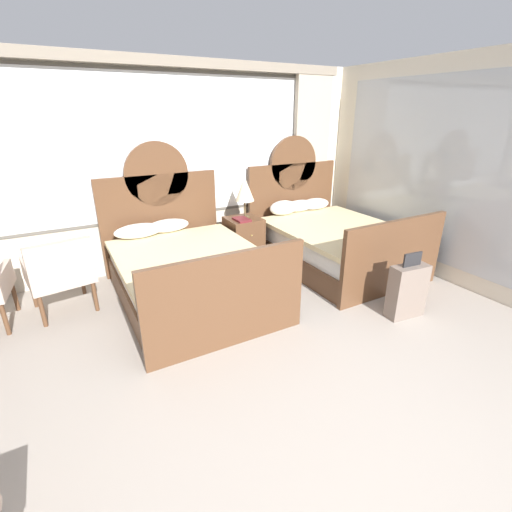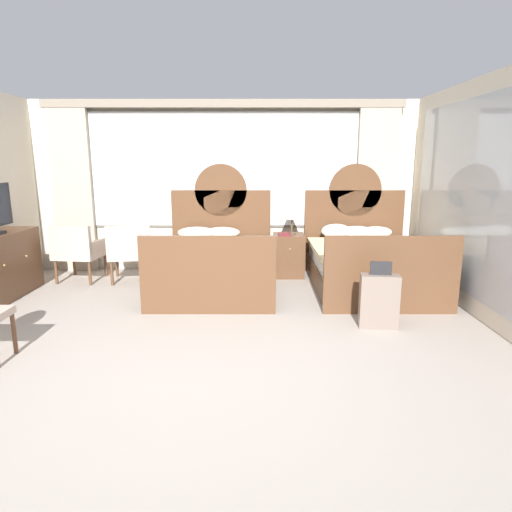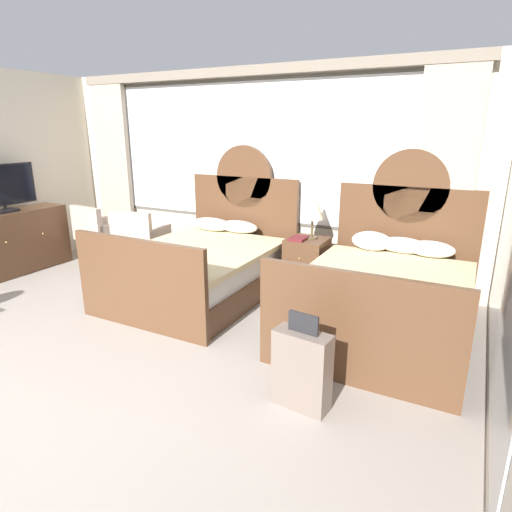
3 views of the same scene
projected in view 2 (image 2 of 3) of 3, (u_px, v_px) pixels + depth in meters
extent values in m
plane|color=#9E9389|center=(195.00, 380.00, 3.66)|extent=(24.00, 24.00, 0.00)
cube|color=beige|center=(225.00, 187.00, 7.18)|extent=(6.06, 0.07, 2.70)
cube|color=#605B52|center=(224.00, 170.00, 7.08)|extent=(4.54, 0.02, 1.85)
cube|color=white|center=(224.00, 170.00, 7.08)|extent=(4.46, 0.02, 1.77)
cube|color=tan|center=(72.00, 191.00, 7.06)|extent=(0.63, 0.08, 2.60)
cube|color=tan|center=(376.00, 191.00, 7.06)|extent=(0.63, 0.08, 2.60)
cube|color=gray|center=(223.00, 104.00, 6.78)|extent=(5.58, 0.10, 0.12)
cube|color=beige|center=(485.00, 199.00, 4.97)|extent=(0.07, 4.45, 2.70)
cube|color=#B2B7BC|center=(468.00, 197.00, 5.26)|extent=(0.01, 3.12, 2.27)
cube|color=brown|center=(216.00, 278.00, 6.26)|extent=(1.50, 2.06, 0.30)
cube|color=white|center=(216.00, 260.00, 6.20)|extent=(1.44, 1.96, 0.23)
cube|color=beige|center=(215.00, 251.00, 6.10)|extent=(1.54, 1.86, 0.06)
cube|color=brown|center=(222.00, 231.00, 7.19)|extent=(1.58, 0.06, 1.31)
cylinder|color=brown|center=(221.00, 190.00, 7.05)|extent=(0.83, 0.06, 0.83)
cube|color=brown|center=(208.00, 275.00, 5.16)|extent=(1.58, 0.06, 0.93)
ellipsoid|color=white|center=(197.00, 232.00, 6.92)|extent=(0.59, 0.28, 0.17)
ellipsoid|color=white|center=(222.00, 232.00, 6.98)|extent=(0.55, 0.27, 0.16)
cube|color=brown|center=(368.00, 278.00, 6.26)|extent=(1.50, 2.06, 0.30)
cube|color=white|center=(369.00, 260.00, 6.20)|extent=(1.44, 1.96, 0.23)
cube|color=beige|center=(371.00, 251.00, 6.10)|extent=(1.54, 1.86, 0.06)
cube|color=brown|center=(353.00, 231.00, 7.19)|extent=(1.58, 0.06, 1.31)
cylinder|color=brown|center=(355.00, 190.00, 7.05)|extent=(0.83, 0.06, 0.83)
cube|color=brown|center=(392.00, 275.00, 5.16)|extent=(1.58, 0.06, 0.93)
ellipsoid|color=white|center=(336.00, 231.00, 6.94)|extent=(0.45, 0.27, 0.22)
ellipsoid|color=white|center=(357.00, 232.00, 6.99)|extent=(0.54, 0.24, 0.18)
ellipsoid|color=white|center=(376.00, 232.00, 6.98)|extent=(0.50, 0.30, 0.17)
cube|color=brown|center=(289.00, 255.00, 6.91)|extent=(0.46, 0.46, 0.66)
sphere|color=tan|center=(290.00, 249.00, 6.64)|extent=(0.02, 0.02, 0.02)
cylinder|color=brown|center=(292.00, 233.00, 6.87)|extent=(0.14, 0.14, 0.02)
cylinder|color=brown|center=(292.00, 226.00, 6.84)|extent=(0.03, 0.03, 0.22)
cone|color=beige|center=(292.00, 207.00, 6.79)|extent=(0.27, 0.27, 0.34)
cube|color=maroon|center=(285.00, 234.00, 6.74)|extent=(0.18, 0.26, 0.03)
sphere|color=tan|center=(26.00, 256.00, 5.97)|extent=(0.03, 0.03, 0.03)
sphere|color=tan|center=(4.00, 265.00, 5.45)|extent=(0.03, 0.03, 0.03)
cube|color=#B29E8E|center=(131.00, 254.00, 6.65)|extent=(0.71, 0.71, 0.10)
cube|color=#B29E8E|center=(128.00, 240.00, 6.34)|extent=(0.62, 0.18, 0.41)
cube|color=#B29E8E|center=(150.00, 245.00, 6.67)|extent=(0.15, 0.56, 0.16)
cube|color=#B29E8E|center=(111.00, 246.00, 6.58)|extent=(0.15, 0.56, 0.16)
cylinder|color=brown|center=(151.00, 264.00, 6.99)|extent=(0.04, 0.04, 0.35)
cylinder|color=brown|center=(117.00, 265.00, 6.91)|extent=(0.04, 0.04, 0.35)
cylinder|color=brown|center=(149.00, 272.00, 6.49)|extent=(0.04, 0.04, 0.35)
cylinder|color=brown|center=(112.00, 273.00, 6.41)|extent=(0.04, 0.04, 0.35)
cube|color=#B29E8E|center=(80.00, 254.00, 6.65)|extent=(0.68, 0.68, 0.10)
cube|color=#B29E8E|center=(70.00, 240.00, 6.34)|extent=(0.62, 0.15, 0.41)
cube|color=#B29E8E|center=(98.00, 246.00, 6.59)|extent=(0.12, 0.56, 0.16)
cube|color=#B29E8E|center=(62.00, 245.00, 6.66)|extent=(0.12, 0.56, 0.16)
cylinder|color=brown|center=(106.00, 265.00, 6.92)|extent=(0.04, 0.04, 0.35)
cylinder|color=brown|center=(74.00, 264.00, 6.98)|extent=(0.04, 0.04, 0.35)
cylinder|color=brown|center=(90.00, 273.00, 6.42)|extent=(0.04, 0.04, 0.35)
cylinder|color=brown|center=(56.00, 272.00, 6.48)|extent=(0.04, 0.04, 0.35)
cylinder|color=brown|center=(14.00, 333.00, 4.13)|extent=(0.04, 0.04, 0.40)
cube|color=#75665B|center=(379.00, 301.00, 4.77)|extent=(0.43, 0.22, 0.58)
cube|color=#232326|center=(381.00, 268.00, 4.70)|extent=(0.23, 0.04, 0.15)
cylinder|color=black|center=(362.00, 324.00, 4.85)|extent=(0.05, 0.03, 0.05)
cylinder|color=black|center=(393.00, 325.00, 4.81)|extent=(0.05, 0.03, 0.05)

